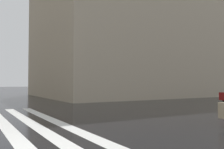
% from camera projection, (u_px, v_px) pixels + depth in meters
% --- Properties ---
extents(zebra_crossing, '(13.00, 4.50, 0.01)m').
position_uv_depth(zebra_crossing, '(6.00, 126.00, 9.46)').
color(zebra_crossing, silver).
rests_on(zebra_crossing, ground_plane).
extents(haussmann_block_corner, '(17.13, 27.69, 22.70)m').
position_uv_depth(haussmann_block_corner, '(144.00, 15.00, 34.60)').
color(haussmann_block_corner, tan).
rests_on(haussmann_block_corner, ground_plane).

